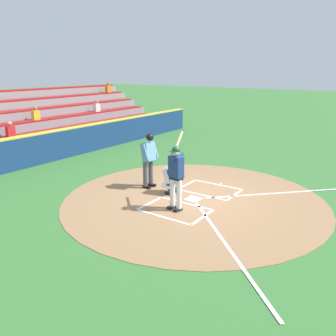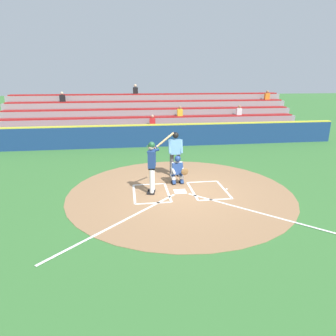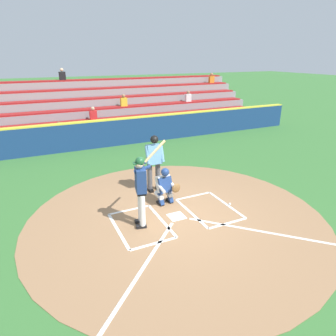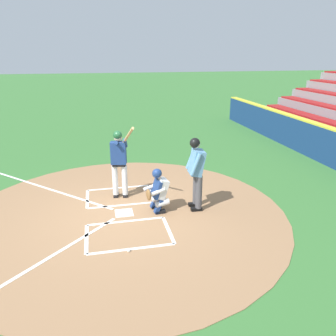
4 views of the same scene
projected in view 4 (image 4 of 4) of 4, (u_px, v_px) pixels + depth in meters
name	position (u px, v px, depth m)	size (l,w,h in m)	color
ground_plane	(124.00, 213.00, 8.28)	(120.00, 120.00, 0.00)	#387033
dirt_circle	(124.00, 213.00, 8.27)	(8.00, 8.00, 0.01)	#99704C
home_plate_and_chalk	(88.00, 216.00, 8.09)	(7.93, 4.91, 0.01)	white
batter	(119.00, 159.00, 8.83)	(1.03, 0.57, 2.13)	white
catcher	(158.00, 190.00, 8.20)	(0.64, 0.62, 1.13)	black
plate_umpire	(196.00, 169.00, 8.18)	(0.59, 0.43, 1.86)	#4C4C51
baseball	(129.00, 250.00, 6.66)	(0.07, 0.07, 0.07)	white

